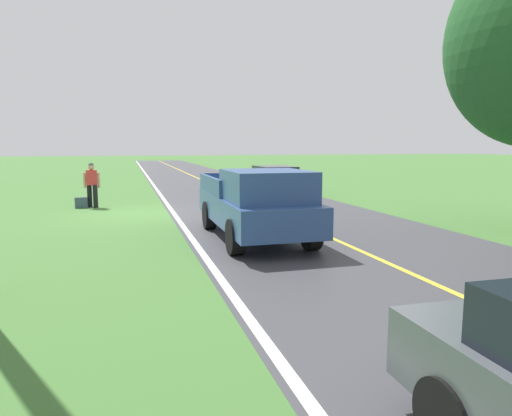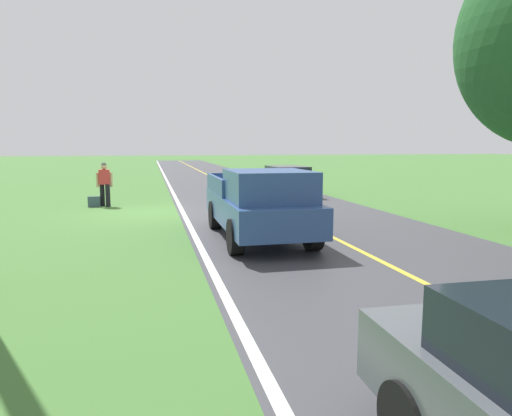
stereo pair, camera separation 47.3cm
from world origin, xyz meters
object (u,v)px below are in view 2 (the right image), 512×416
object	(u,v)px
suitcase_carried	(94,202)
hitchhiker_walking	(105,182)
pickup_truck_passing	(260,202)
sedan_near_oncoming	(286,179)

from	to	relation	value
suitcase_carried	hitchhiker_walking	bearing A→B (deg)	100.86
hitchhiker_walking	suitcase_carried	xyz separation A→B (m)	(0.42, 0.10, -0.77)
hitchhiker_walking	suitcase_carried	world-z (taller)	hitchhiker_walking
suitcase_carried	pickup_truck_passing	world-z (taller)	pickup_truck_passing
suitcase_carried	sedan_near_oncoming	xyz separation A→B (m)	(-8.68, -2.62, 0.55)
pickup_truck_passing	sedan_near_oncoming	size ratio (longest dim) A/B	1.22
pickup_truck_passing	suitcase_carried	bearing A→B (deg)	-57.47
suitcase_carried	sedan_near_oncoming	bearing A→B (deg)	104.73
suitcase_carried	pickup_truck_passing	distance (m)	9.11
hitchhiker_walking	suitcase_carried	bearing A→B (deg)	12.91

